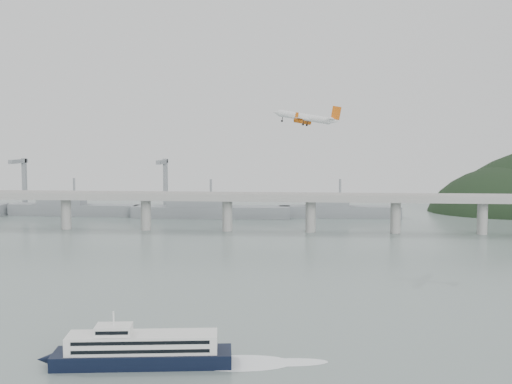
{
  "coord_description": "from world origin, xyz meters",
  "views": [
    {
      "loc": [
        22.81,
        -206.01,
        58.05
      ],
      "look_at": [
        0.0,
        55.0,
        36.0
      ],
      "focal_mm": 48.0,
      "sensor_mm": 36.0,
      "label": 1
    }
  ],
  "objects": [
    {
      "name": "ferry",
      "position": [
        -20.37,
        -40.69,
        3.77
      ],
      "size": [
        73.67,
        19.82,
        13.92
      ],
      "rotation": [
        0.0,
        0.0,
        0.13
      ],
      "color": "black",
      "rests_on": "ground"
    },
    {
      "name": "bridge",
      "position": [
        -1.15,
        200.0,
        17.65
      ],
      "size": [
        800.0,
        22.0,
        23.9
      ],
      "color": "#989896",
      "rests_on": "ground"
    },
    {
      "name": "ground",
      "position": [
        0.0,
        0.0,
        0.0
      ],
      "size": [
        900.0,
        900.0,
        0.0
      ],
      "primitive_type": "plane",
      "color": "slate",
      "rests_on": "ground"
    },
    {
      "name": "airliner",
      "position": [
        18.5,
        93.38,
        65.42
      ],
      "size": [
        30.73,
        28.73,
        8.67
      ],
      "rotation": [
        0.05,
        -0.16,
        2.76
      ],
      "color": "white",
      "rests_on": "ground"
    },
    {
      "name": "distant_fleet",
      "position": [
        -155.36,
        265.08,
        6.22
      ],
      "size": [
        453.0,
        60.9,
        40.0
      ],
      "color": "gray",
      "rests_on": "ground"
    }
  ]
}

